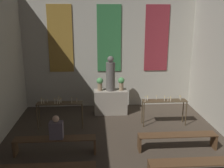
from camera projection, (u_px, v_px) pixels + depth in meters
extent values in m
cube|color=#B2AD9E|center=(109.00, 50.00, 10.16)|extent=(7.13, 0.12, 4.72)
cube|color=olive|center=(60.00, 39.00, 9.84)|extent=(0.96, 0.03, 2.64)
cube|color=#33723F|center=(109.00, 39.00, 9.96)|extent=(0.96, 0.03, 2.64)
cube|color=maroon|center=(157.00, 38.00, 10.09)|extent=(0.96, 0.03, 2.64)
cube|color=gray|center=(111.00, 102.00, 9.73)|extent=(1.26, 0.58, 0.93)
cylinder|color=#5B5651|center=(111.00, 77.00, 9.47)|extent=(0.34, 0.34, 1.09)
sphere|color=#5B5651|center=(111.00, 59.00, 9.30)|extent=(0.24, 0.24, 0.24)
cylinder|color=#937A5B|center=(100.00, 87.00, 9.55)|extent=(0.17, 0.17, 0.30)
sphere|color=#4C9351|center=(100.00, 81.00, 9.49)|extent=(0.25, 0.25, 0.25)
cylinder|color=#937A5B|center=(121.00, 86.00, 9.60)|extent=(0.17, 0.17, 0.30)
sphere|color=#4C9351|center=(121.00, 81.00, 9.54)|extent=(0.25, 0.25, 0.25)
cube|color=#473823|center=(60.00, 103.00, 8.33)|extent=(1.53, 0.36, 0.02)
cylinder|color=#473823|center=(37.00, 118.00, 8.25)|extent=(0.04, 0.04, 0.87)
cylinder|color=#473823|center=(82.00, 117.00, 8.35)|extent=(0.04, 0.04, 0.87)
cylinder|color=#473823|center=(39.00, 114.00, 8.55)|extent=(0.04, 0.04, 0.87)
cylinder|color=#473823|center=(82.00, 113.00, 8.64)|extent=(0.04, 0.04, 0.87)
cylinder|color=silver|center=(72.00, 100.00, 8.30)|extent=(0.02, 0.02, 0.18)
sphere|color=#F9CC4C|center=(71.00, 97.00, 8.28)|extent=(0.02, 0.02, 0.02)
cylinder|color=silver|center=(47.00, 101.00, 8.37)|extent=(0.02, 0.02, 0.09)
sphere|color=#F9CC4C|center=(47.00, 99.00, 8.35)|extent=(0.02, 0.02, 0.02)
cylinder|color=silver|center=(55.00, 101.00, 8.21)|extent=(0.02, 0.02, 0.17)
sphere|color=#F9CC4C|center=(55.00, 99.00, 8.18)|extent=(0.02, 0.02, 0.02)
cylinder|color=silver|center=(57.00, 101.00, 8.21)|extent=(0.02, 0.02, 0.17)
sphere|color=#F9CC4C|center=(57.00, 99.00, 8.18)|extent=(0.02, 0.02, 0.02)
cylinder|color=silver|center=(44.00, 102.00, 8.24)|extent=(0.02, 0.02, 0.13)
sphere|color=#F9CC4C|center=(44.00, 99.00, 8.22)|extent=(0.02, 0.02, 0.02)
cylinder|color=silver|center=(77.00, 100.00, 8.39)|extent=(0.02, 0.02, 0.11)
sphere|color=#F9CC4C|center=(77.00, 99.00, 8.38)|extent=(0.02, 0.02, 0.02)
cylinder|color=silver|center=(61.00, 101.00, 8.36)|extent=(0.02, 0.02, 0.12)
sphere|color=#F9CC4C|center=(61.00, 99.00, 8.34)|extent=(0.02, 0.02, 0.02)
cylinder|color=silver|center=(59.00, 99.00, 8.42)|extent=(0.02, 0.02, 0.16)
sphere|color=#F9CC4C|center=(59.00, 97.00, 8.40)|extent=(0.02, 0.02, 0.02)
cylinder|color=silver|center=(59.00, 102.00, 8.22)|extent=(0.02, 0.02, 0.13)
sphere|color=#F9CC4C|center=(59.00, 99.00, 8.20)|extent=(0.02, 0.02, 0.02)
cylinder|color=silver|center=(41.00, 101.00, 8.29)|extent=(0.02, 0.02, 0.16)
sphere|color=#F9CC4C|center=(41.00, 98.00, 8.27)|extent=(0.02, 0.02, 0.02)
cylinder|color=silver|center=(41.00, 101.00, 8.20)|extent=(0.02, 0.02, 0.17)
sphere|color=#F9CC4C|center=(41.00, 99.00, 8.17)|extent=(0.02, 0.02, 0.02)
cylinder|color=silver|center=(61.00, 100.00, 8.37)|extent=(0.02, 0.02, 0.13)
sphere|color=#F9CC4C|center=(60.00, 98.00, 8.35)|extent=(0.02, 0.02, 0.02)
cube|color=#473823|center=(165.00, 101.00, 8.57)|extent=(1.53, 0.36, 0.02)
cylinder|color=#473823|center=(144.00, 115.00, 8.49)|extent=(0.04, 0.04, 0.87)
cylinder|color=#473823|center=(186.00, 114.00, 8.58)|extent=(0.04, 0.04, 0.87)
cylinder|color=#473823|center=(142.00, 112.00, 8.78)|extent=(0.04, 0.04, 0.87)
cylinder|color=#473823|center=(183.00, 111.00, 8.88)|extent=(0.04, 0.04, 0.87)
cylinder|color=silver|center=(180.00, 98.00, 8.66)|extent=(0.02, 0.02, 0.13)
sphere|color=#F9CC4C|center=(180.00, 95.00, 8.64)|extent=(0.02, 0.02, 0.02)
cylinder|color=silver|center=(171.00, 100.00, 8.45)|extent=(0.02, 0.02, 0.10)
sphere|color=#F9CC4C|center=(171.00, 98.00, 8.43)|extent=(0.02, 0.02, 0.02)
cylinder|color=silver|center=(145.00, 99.00, 8.38)|extent=(0.02, 0.02, 0.18)
sphere|color=#F9CC4C|center=(145.00, 97.00, 8.35)|extent=(0.02, 0.02, 0.02)
cylinder|color=silver|center=(148.00, 99.00, 8.53)|extent=(0.02, 0.02, 0.12)
sphere|color=#F9CC4C|center=(148.00, 97.00, 8.51)|extent=(0.02, 0.02, 0.02)
cylinder|color=silver|center=(171.00, 99.00, 8.51)|extent=(0.02, 0.02, 0.13)
sphere|color=#F9CC4C|center=(171.00, 97.00, 8.49)|extent=(0.02, 0.02, 0.02)
cylinder|color=silver|center=(168.00, 99.00, 8.50)|extent=(0.02, 0.02, 0.12)
sphere|color=#F9CC4C|center=(168.00, 97.00, 8.48)|extent=(0.02, 0.02, 0.02)
cylinder|color=silver|center=(165.00, 98.00, 8.56)|extent=(0.02, 0.02, 0.15)
sphere|color=#F9CC4C|center=(165.00, 96.00, 8.54)|extent=(0.02, 0.02, 0.02)
cylinder|color=silver|center=(181.00, 99.00, 8.56)|extent=(0.02, 0.02, 0.11)
sphere|color=#F9CC4C|center=(181.00, 97.00, 8.55)|extent=(0.02, 0.02, 0.02)
cylinder|color=silver|center=(147.00, 98.00, 8.59)|extent=(0.02, 0.02, 0.14)
sphere|color=#F9CC4C|center=(147.00, 96.00, 8.57)|extent=(0.02, 0.02, 0.02)
cylinder|color=silver|center=(180.00, 98.00, 8.70)|extent=(0.02, 0.02, 0.11)
sphere|color=#F9CC4C|center=(180.00, 96.00, 8.68)|extent=(0.02, 0.02, 0.02)
cylinder|color=silver|center=(164.00, 99.00, 8.49)|extent=(0.02, 0.02, 0.12)
sphere|color=#F9CC4C|center=(165.00, 97.00, 8.47)|extent=(0.02, 0.02, 0.02)
cylinder|color=silver|center=(156.00, 98.00, 8.63)|extent=(0.02, 0.02, 0.13)
sphere|color=#F9CC4C|center=(156.00, 96.00, 8.61)|extent=(0.02, 0.02, 0.02)
cube|color=#4C331E|center=(45.00, 168.00, 5.48)|extent=(2.22, 0.36, 0.03)
cube|color=#4C331E|center=(197.00, 162.00, 5.70)|extent=(2.22, 0.36, 0.03)
cube|color=#4C331E|center=(55.00, 139.00, 6.80)|extent=(2.22, 0.36, 0.03)
cube|color=#4C331E|center=(15.00, 148.00, 6.79)|extent=(0.06, 0.32, 0.44)
cube|color=#4C331E|center=(95.00, 145.00, 6.93)|extent=(0.06, 0.32, 0.44)
cube|color=#4C331E|center=(178.00, 135.00, 7.03)|extent=(2.22, 0.36, 0.03)
cube|color=#4C331E|center=(139.00, 143.00, 7.01)|extent=(0.06, 0.32, 0.44)
cube|color=#4C331E|center=(214.00, 141.00, 7.16)|extent=(0.06, 0.32, 0.44)
cube|color=#564C56|center=(56.00, 130.00, 6.74)|extent=(0.36, 0.24, 0.48)
sphere|color=tan|center=(56.00, 119.00, 6.65)|extent=(0.18, 0.18, 0.18)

